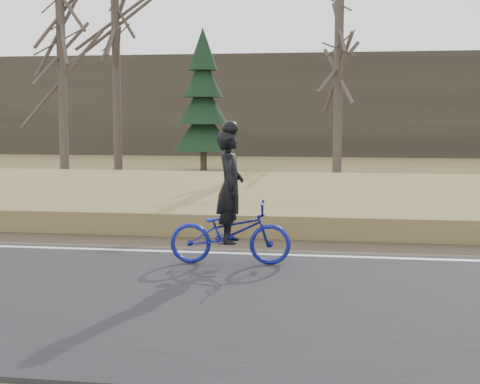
# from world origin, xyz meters

# --- Properties ---
(ground) EXTENTS (120.00, 120.00, 0.00)m
(ground) POSITION_xyz_m (0.00, 0.00, 0.00)
(ground) COLOR olive
(ground) RESTS_ON ground
(road) EXTENTS (120.00, 6.00, 0.06)m
(road) POSITION_xyz_m (0.00, -2.50, 0.03)
(road) COLOR black
(road) RESTS_ON ground
(edge_line) EXTENTS (120.00, 0.12, 0.01)m
(edge_line) POSITION_xyz_m (0.00, 0.20, 0.07)
(edge_line) COLOR silver
(edge_line) RESTS_ON road
(shoulder) EXTENTS (120.00, 1.60, 0.04)m
(shoulder) POSITION_xyz_m (0.00, 1.20, 0.02)
(shoulder) COLOR #473A2B
(shoulder) RESTS_ON ground
(embankment) EXTENTS (120.00, 5.00, 0.44)m
(embankment) POSITION_xyz_m (0.00, 4.20, 0.22)
(embankment) COLOR olive
(embankment) RESTS_ON ground
(ballast) EXTENTS (120.00, 3.00, 0.45)m
(ballast) POSITION_xyz_m (0.00, 8.00, 0.23)
(ballast) COLOR slate
(ballast) RESTS_ON ground
(railroad) EXTENTS (120.00, 2.40, 0.29)m
(railroad) POSITION_xyz_m (0.00, 8.00, 0.53)
(railroad) COLOR black
(railroad) RESTS_ON ballast
(treeline_backdrop) EXTENTS (120.00, 4.00, 6.00)m
(treeline_backdrop) POSITION_xyz_m (0.00, 30.00, 3.00)
(treeline_backdrop) COLOR #383328
(treeline_backdrop) RESTS_ON ground
(cyclist) EXTENTS (1.98, 0.81, 2.30)m
(cyclist) POSITION_xyz_m (-2.80, -0.58, 0.79)
(cyclist) COLOR navy
(cyclist) RESTS_ON road
(bare_tree_far_left) EXTENTS (0.36, 0.36, 8.44)m
(bare_tree_far_left) POSITION_xyz_m (-11.88, 14.22, 4.22)
(bare_tree_far_left) COLOR #4C4038
(bare_tree_far_left) RESTS_ON ground
(bare_tree_left) EXTENTS (0.36, 0.36, 8.53)m
(bare_tree_left) POSITION_xyz_m (-10.60, 16.98, 4.26)
(bare_tree_left) COLOR #4C4038
(bare_tree_left) RESTS_ON ground
(bare_tree_near_left) EXTENTS (0.36, 0.36, 7.23)m
(bare_tree_near_left) POSITION_xyz_m (-1.14, 14.69, 3.62)
(bare_tree_near_left) COLOR #4C4038
(bare_tree_near_left) RESTS_ON ground
(conifer) EXTENTS (2.60, 2.60, 6.12)m
(conifer) POSITION_xyz_m (-6.83, 17.12, 2.89)
(conifer) COLOR #4C4038
(conifer) RESTS_ON ground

